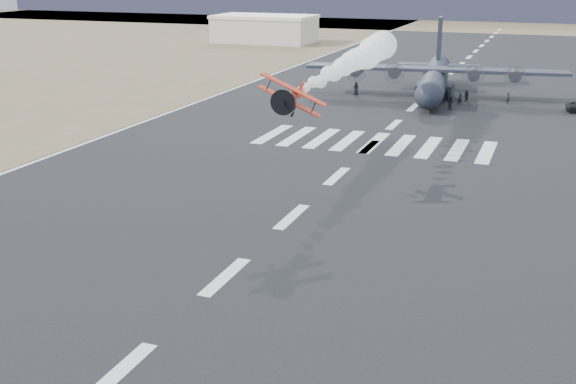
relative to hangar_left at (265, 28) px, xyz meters
The scene contains 15 objects.
ground 154.08m from the hangar_left, 70.27° to the right, with size 500.00×500.00×0.00m, color black.
scrub_far 99.70m from the hangar_left, 58.54° to the left, with size 500.00×80.00×0.00m, color brown.
runway_markings 99.70m from the hangar_left, 58.54° to the right, with size 60.00×260.00×0.01m, color silver, non-canonical shape.
hangar_left is the anchor object (origin of this frame).
aerobatic_biplane 127.57m from the hangar_left, 66.68° to the right, with size 5.26×5.08×3.43m.
smoke_trail 101.70m from the hangar_left, 60.87° to the right, with size 3.57×35.05×3.57m.
transport_aircraft 82.29m from the hangar_left, 49.90° to the right, with size 37.44×30.74×10.80m.
crew_a 91.82m from the hangar_left, 45.88° to the right, with size 0.59×0.48×1.61m, color black.
crew_b 88.47m from the hangar_left, 48.80° to the right, with size 0.83×0.51×1.71m, color black.
crew_c 88.36m from the hangar_left, 51.21° to the right, with size 1.14×0.53×1.76m, color black.
crew_d 86.82m from the hangar_left, 50.20° to the right, with size 0.96×0.49×1.64m, color black.
crew_e 78.22m from the hangar_left, 57.57° to the right, with size 0.92×0.56×1.88m, color black.
crew_f 87.34m from the hangar_left, 51.23° to the right, with size 1.52×0.49×1.64m, color black.
crew_g 89.71m from the hangar_left, 49.97° to the right, with size 0.60×0.50×1.66m, color black.
crew_h 92.63m from the hangar_left, 52.06° to the right, with size 0.89×0.55×1.83m, color black.
Camera 1 is at (18.22, -25.34, 18.61)m, focal length 45.00 mm.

